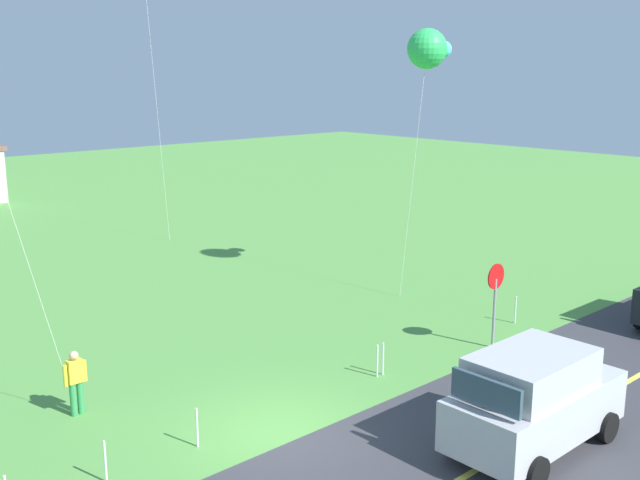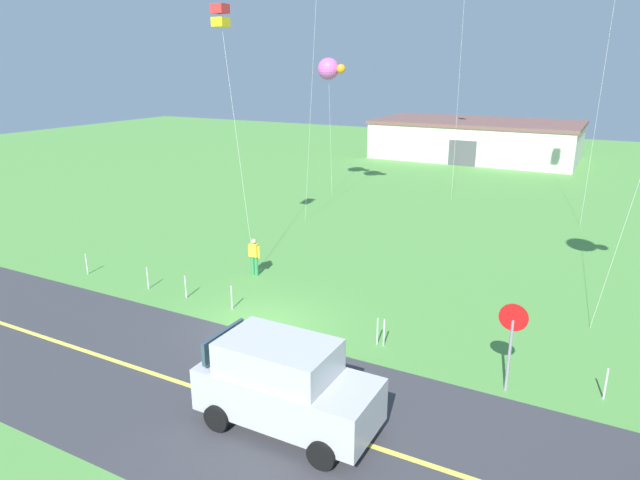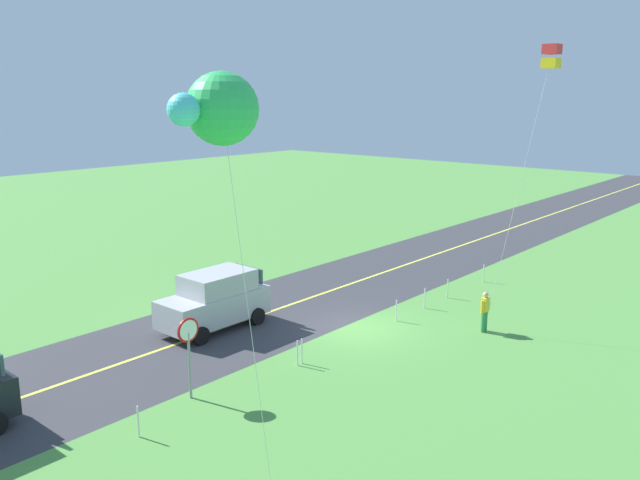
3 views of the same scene
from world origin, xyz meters
The scene contains 16 objects.
ground_plane centered at (0.00, 0.00, -0.05)m, with size 120.00×120.00×0.10m, color #549342.
asphalt_road centered at (0.00, -4.00, 0.00)m, with size 120.00×7.00×0.00m, color #38383D.
road_centre_stripe centered at (0.00, -4.00, 0.01)m, with size 120.00×0.16×0.00m, color #E5E04C.
car_suv_foreground centered at (3.60, -4.24, 1.15)m, with size 4.40×2.12×2.24m.
stop_sign centered at (8.09, -0.10, 1.80)m, with size 0.76×0.08×2.56m.
person_adult_near centered at (-2.94, 3.95, 0.86)m, with size 0.58×0.22×1.60m.
kite_red_low centered at (-4.91, 5.04, 10.33)m, with size 2.27×1.38×10.80m.
kite_orange_near centered at (-7.45, 19.54, 8.22)m, with size 1.90×1.40×8.92m.
warehouse_distant centered at (-2.16, 39.67, 1.75)m, with size 18.36×10.20×3.50m.
fence_post_0 centered at (-9.26, 0.70, 0.45)m, with size 0.05×0.05×0.90m, color silver.
fence_post_1 centered at (-5.79, 0.70, 0.45)m, with size 0.05×0.05×0.90m, color silver.
fence_post_2 centered at (-3.86, 0.70, 0.45)m, with size 0.05×0.05×0.90m, color silver.
fence_post_3 centered at (-1.71, 0.70, 0.45)m, with size 0.05×0.05×0.90m, color silver.
fence_post_4 centered at (3.97, 0.70, 0.45)m, with size 0.05×0.05×0.90m, color silver.
fence_post_5 centered at (4.20, 0.70, 0.45)m, with size 0.05×0.05×0.90m, color silver.
fence_post_6 centered at (10.47, 0.70, 0.45)m, with size 0.05×0.05×0.90m, color silver.
Camera 2 is at (9.92, -14.28, 8.50)m, focal length 31.48 mm.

